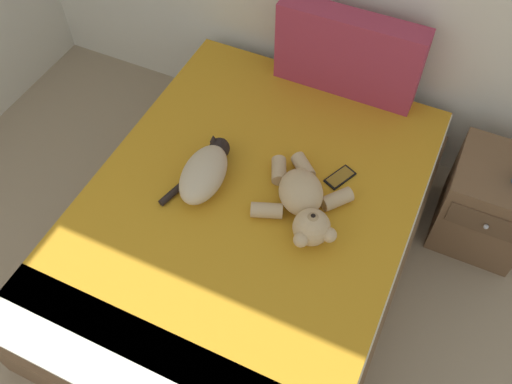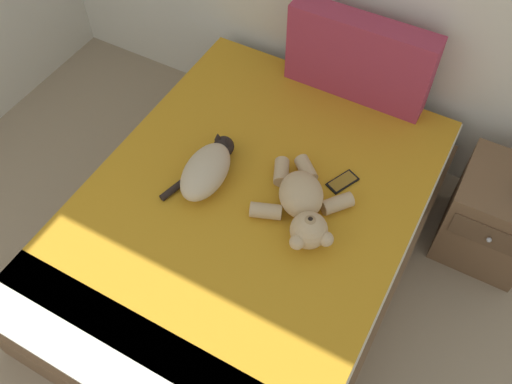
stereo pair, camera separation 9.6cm
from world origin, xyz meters
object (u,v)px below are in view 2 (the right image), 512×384
object	(u,v)px
patterned_cushion	(359,58)
teddy_bear	(303,205)
nightstand	(494,216)
cell_phone	(343,182)
cat	(207,169)
bed	(247,232)

from	to	relation	value
patterned_cushion	teddy_bear	distance (m)	0.86
nightstand	patterned_cushion	bearing A→B (deg)	165.66
teddy_bear	cell_phone	distance (m)	0.28
patterned_cushion	cat	world-z (taller)	patterned_cushion
cat	cell_phone	world-z (taller)	cat
patterned_cushion	cell_phone	bearing A→B (deg)	-71.52
cat	nightstand	bearing A→B (deg)	27.09
patterned_cushion	teddy_bear	bearing A→B (deg)	-82.44
cat	bed	bearing A→B (deg)	-8.65
cell_phone	nightstand	world-z (taller)	cell_phone
bed	patterned_cushion	distance (m)	1.03
cat	cell_phone	bearing A→B (deg)	26.76
bed	cat	world-z (taller)	cat
bed	patterned_cushion	size ratio (longest dim) A/B	2.68
teddy_bear	cell_phone	xyz separation A→B (m)	(0.08, 0.26, -0.07)
patterned_cushion	bed	bearing A→B (deg)	-98.73
patterned_cushion	cat	size ratio (longest dim) A/B	1.72
patterned_cushion	cat	distance (m)	0.95
teddy_bear	cell_phone	world-z (taller)	teddy_bear
cell_phone	nightstand	size ratio (longest dim) A/B	0.33
patterned_cushion	teddy_bear	world-z (taller)	patterned_cushion
teddy_bear	nightstand	xyz separation A→B (m)	(0.78, 0.62, -0.32)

